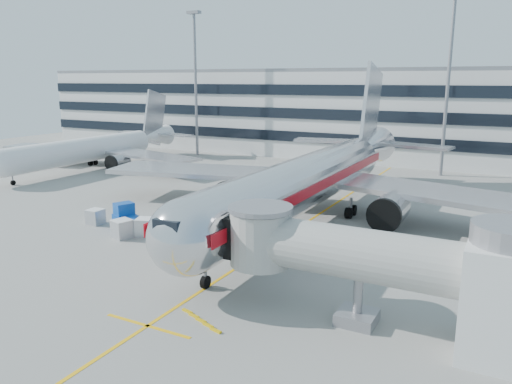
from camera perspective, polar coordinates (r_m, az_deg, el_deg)
The scene contains 15 objects.
ground at distance 40.94m, azimuth 0.46°, elevation -6.94°, with size 180.00×180.00×0.00m, color gray.
lead_in_line at distance 49.59m, azimuth 5.82°, elevation -3.45°, with size 0.25×70.00×0.01m, color #F7B10D.
stop_bar at distance 30.24m, azimuth -12.30°, elevation -14.72°, with size 6.00×0.25×0.01m, color #F7B10D.
main_jet at distance 50.15m, azimuth 6.67°, elevation 1.69°, with size 50.95×48.70×16.06m.
jet_bridge at distance 28.57m, azimuth 15.03°, elevation -8.05°, with size 17.80×4.50×7.00m.
terminal at distance 94.03m, azimuth 17.20°, elevation 8.57°, with size 150.00×24.25×15.60m.
light_mast_west at distance 92.68m, azimuth -6.94°, elevation 13.36°, with size 2.40×1.20×25.45m.
light_mast_centre at distance 76.82m, azimuth 21.19°, elevation 12.75°, with size 2.40×1.20×25.45m.
second_jet at distance 82.73m, azimuth -17.96°, elevation 4.78°, with size 38.21×36.52×12.04m.
belt_loader at distance 46.92m, azimuth -2.36°, elevation -3.63°, with size 4.26×2.19×1.99m.
baggage_tug at distance 48.81m, azimuth -14.59°, elevation -2.83°, with size 3.59×2.98×2.35m.
cargo_container_left at distance 50.98m, azimuth -17.88°, elevation -2.70°, with size 1.42×1.42×1.48m.
cargo_container_right at distance 46.05m, azimuth -12.55°, elevation -3.93°, with size 1.96×1.96×1.63m.
cargo_container_front at distance 46.00m, azimuth -15.04°, elevation -4.07°, with size 1.92×1.92×1.64m.
ramp_worker at distance 44.89m, azimuth -9.36°, elevation -4.15°, with size 0.63×0.42×1.74m, color #85F219.
Camera 1 is at (17.77, -34.19, 13.83)m, focal length 35.00 mm.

